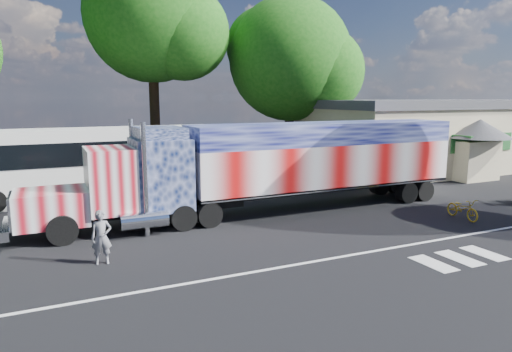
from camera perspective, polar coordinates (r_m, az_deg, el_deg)
name	(u,v)px	position (r m, az deg, el deg)	size (l,w,h in m)	color
ground	(288,235)	(18.26, 3.98, -7.35)	(100.00, 100.00, 0.00)	black
lane_markings	(386,258)	(16.25, 15.90, -9.88)	(30.00, 2.67, 0.01)	silver
semi_truck	(278,164)	(21.40, 2.75, 1.52)	(20.96, 3.31, 4.47)	black
coach_bus	(98,162)	(25.90, -19.18, 1.64)	(12.93, 3.01, 3.76)	white
hall_building	(445,133)	(38.66, 22.60, 4.95)	(22.40, 12.80, 5.20)	beige
woman	(101,237)	(15.75, -18.76, -7.27)	(0.65, 0.43, 1.79)	slate
bicycle	(463,209)	(22.41, 24.41, -3.74)	(0.63, 1.80, 0.95)	gold
tree_ne_a	(292,60)	(35.05, 4.56, 14.29)	(9.60, 9.15, 12.77)	black
tree_n_mid	(154,17)	(34.11, -12.68, 18.87)	(9.62, 9.16, 15.55)	black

